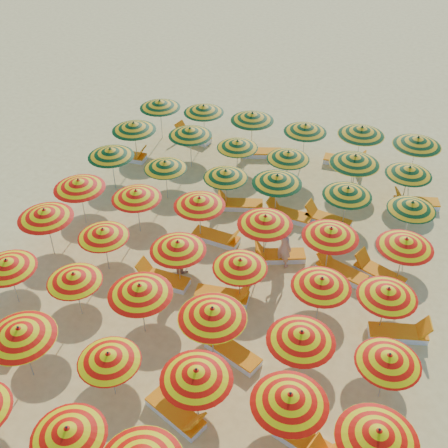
{
  "coord_description": "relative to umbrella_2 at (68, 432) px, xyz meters",
  "views": [
    {
      "loc": [
        4.55,
        -13.28,
        12.93
      ],
      "look_at": [
        0.0,
        0.5,
        1.6
      ],
      "focal_mm": 45.0,
      "sensor_mm": 36.0,
      "label": 1
    }
  ],
  "objects": [
    {
      "name": "umbrella_17",
      "position": [
        6.59,
        4.34,
        -0.04
      ],
      "size": [
        2.25,
        2.25,
        1.8
      ],
      "color": "silver",
      "rests_on": "ground"
    },
    {
      "name": "umbrella_24",
      "position": [
        -4.67,
        8.66,
        0.11
      ],
      "size": [
        2.11,
        2.11,
        1.97
      ],
      "color": "silver",
      "rests_on": "ground"
    },
    {
      "name": "umbrella_21",
      "position": [
        2.0,
        6.58,
        -0.04
      ],
      "size": [
        1.83,
        1.83,
        1.8
      ],
      "color": "silver",
      "rests_on": "ground"
    },
    {
      "name": "umbrella_34",
      "position": [
        4.52,
        11.34,
        0.03
      ],
      "size": [
        2.2,
        2.2,
        1.87
      ],
      "color": "silver",
      "rests_on": "ground"
    },
    {
      "name": "umbrella_2",
      "position": [
        0.0,
        0.0,
        0.0
      ],
      "size": [
        2.24,
        2.24,
        1.84
      ],
      "color": "silver",
      "rests_on": "ground"
    },
    {
      "name": "umbrella_23",
      "position": [
        6.35,
        6.67,
        0.01
      ],
      "size": [
        2.03,
        2.03,
        1.85
      ],
      "color": "silver",
      "rests_on": "ground"
    },
    {
      "name": "umbrella_35",
      "position": [
        6.74,
        11.29,
        -0.06
      ],
      "size": [
        1.78,
        1.78,
        1.78
      ],
      "color": "silver",
      "rests_on": "ground"
    },
    {
      "name": "beachgoer_b",
      "position": [
        -0.07,
        7.12,
        -0.85
      ],
      "size": [
        0.62,
        0.77,
        1.53
      ],
      "primitive_type": "imported",
      "rotation": [
        0.0,
        0.0,
        1.62
      ],
      "color": "tan",
      "rests_on": "ground"
    },
    {
      "name": "beachgoer_a",
      "position": [
        2.91,
        8.68,
        -0.83
      ],
      "size": [
        0.69,
        0.61,
        1.58
      ],
      "primitive_type": "imported",
      "rotation": [
        0.0,
        0.0,
        2.63
      ],
      "color": "tan",
      "rests_on": "ground"
    },
    {
      "name": "umbrella_10",
      "position": [
        4.51,
        2.31,
        0.12
      ],
      "size": [
        2.23,
        2.23,
        1.98
      ],
      "color": "silver",
      "rests_on": "ground"
    },
    {
      "name": "umbrella_47",
      "position": [
        6.66,
        15.51,
        0.18
      ],
      "size": [
        2.26,
        2.26,
        2.05
      ],
      "color": "silver",
      "rests_on": "ground"
    },
    {
      "name": "umbrella_16",
      "position": [
        4.36,
        4.26,
        0.09
      ],
      "size": [
        1.96,
        1.96,
        1.94
      ],
      "color": "silver",
      "rests_on": "ground"
    },
    {
      "name": "lounger_14",
      "position": [
        2.48,
        11.32,
        -1.47
      ],
      "size": [
        1.79,
        0.79,
        0.69
      ],
      "rotation": [
        0.0,
        0.0,
        3.02
      ],
      "color": "white",
      "rests_on": "ground"
    },
    {
      "name": "lounger_8",
      "position": [
        6.95,
        6.66,
        -1.47
      ],
      "size": [
        1.82,
        0.95,
        0.69
      ],
      "rotation": [
        0.0,
        0.0,
        0.23
      ],
      "color": "white",
      "rests_on": "ground"
    },
    {
      "name": "umbrella_41",
      "position": [
        6.5,
        13.45,
        0.0
      ],
      "size": [
        2.27,
        2.27,
        1.85
      ],
      "color": "silver",
      "rests_on": "ground"
    },
    {
      "name": "umbrella_7",
      "position": [
        -2.6,
        2.04,
        0.15
      ],
      "size": [
        1.98,
        1.98,
        2.01
      ],
      "color": "silver",
      "rests_on": "ground"
    },
    {
      "name": "umbrella_12",
      "position": [
        -4.64,
        4.32,
        0.0
      ],
      "size": [
        2.29,
        2.29,
        1.84
      ],
      "color": "silver",
      "rests_on": "ground"
    },
    {
      "name": "lounger_7",
      "position": [
        1.5,
        6.47,
        -1.47
      ],
      "size": [
        1.78,
        0.75,
        0.69
      ],
      "rotation": [
        0.0,
        0.0,
        0.1
      ],
      "color": "white",
      "rests_on": "ground"
    },
    {
      "name": "lounger_11",
      "position": [
        4.86,
        8.8,
        -1.47
      ],
      "size": [
        1.83,
        1.15,
        0.69
      ],
      "rotation": [
        0.0,
        0.0,
        2.78
      ],
      "color": "white",
      "rests_on": "ground"
    },
    {
      "name": "lounger_15",
      "position": [
        3.92,
        11.48,
        -1.47
      ],
      "size": [
        1.81,
        0.91,
        0.69
      ],
      "rotation": [
        0.0,
        0.0,
        2.94
      ],
      "color": "white",
      "rests_on": "ground"
    },
    {
      "name": "lounger_6",
      "position": [
        -0.66,
        6.58,
        -1.47
      ],
      "size": [
        1.76,
        0.68,
        0.69
      ],
      "rotation": [
        0.0,
        0.0,
        3.08
      ],
      "color": "white",
      "rests_on": "ground"
    },
    {
      "name": "umbrella_33",
      "position": [
        1.98,
        11.23,
        0.09
      ],
      "size": [
        2.14,
        2.14,
        1.95
      ],
      "color": "silver",
      "rests_on": "ground"
    },
    {
      "name": "umbrella_9",
      "position": [
        2.19,
        2.3,
        0.08
      ],
      "size": [
        1.94,
        1.94,
        1.93
      ],
      "color": "silver",
      "rests_on": "ground"
    },
    {
      "name": "umbrella_8",
      "position": [
        -0.15,
        2.2,
        -0.08
      ],
      "size": [
        1.9,
        1.9,
        1.75
      ],
      "color": "silver",
      "rests_on": "ground"
    },
    {
      "name": "lounger_18",
      "position": [
        -3.09,
        15.79,
        -1.47
      ],
      "size": [
        1.82,
        1.01,
        0.69
      ],
      "rotation": [
        0.0,
        0.0,
        2.88
      ],
      "color": "white",
      "rests_on": "ground"
    },
    {
      "name": "umbrella_28",
      "position": [
        4.35,
        8.77,
        0.1
      ],
      "size": [
        2.41,
        2.41,
        1.95
      ],
      "color": "silver",
      "rests_on": "ground"
    },
    {
      "name": "umbrella_14",
      "position": [
        -0.32,
        4.48,
        0.13
      ],
      "size": [
        2.27,
        2.27,
        1.99
      ],
      "color": "silver",
      "rests_on": "ground"
    },
    {
      "name": "umbrella_26",
      "position": [
        -0.23,
        9.08,
        0.06
      ],
      "size": [
        2.13,
        2.13,
        1.91
      ],
      "color": "silver",
      "rests_on": "ground"
    },
    {
      "name": "lounger_2",
      "position": [
        1.69,
        2.06,
        -1.47
      ],
      "size": [
        1.82,
        1.21,
        0.69
      ],
      "rotation": [
        0.0,
        0.0,
        -0.4
      ],
      "color": "white",
      "rests_on": "ground"
    },
    {
      "name": "umbrella_37",
      "position": [
        -2.3,
        13.57,
        0.07
      ],
      "size": [
        2.05,
        2.05,
        1.93
      ],
      "color": "silver",
      "rests_on": "ground"
    },
    {
      "name": "lounger_19",
      "position": [
        0.3,
        15.4,
        -1.47
      ],
      "size": [
        1.83,
        1.05,
        0.69
      ],
      "rotation": [
        0.0,
        0.0,
        3.43
      ],
      "color": "white",
      "rests_on": "ground"
    },
    {
      "name": "umbrella_40",
      "position": [
        4.48,
        13.35,
        0.17
      ],
      "size": [
        2.12,
        2.12,
        2.04
      ],
      "color": "silver",
      "rests_on": "ground"
    },
    {
      "name": "umbrella_38",
      "position": [
        -0.21,
        13.44,
        -0.06
      ],
      "size": [
        1.79,
        1.79,
        1.77
      ],
      "color": "silver",
      "rests_on": "ground"
    },
    {
      "name": "umbrella_18",
      "position": [
        -4.84,
        6.74,
        0.12
      ],
      "size": [
        2.31,
        2.31,
        1.98
      ],
      "color": "silver",
      "rests_on": "ground"
    },
    {
      "name": "umbrella_32",
      "position": [
        0.03,
        11.18,
        -0.05
      ],
      "size": [
        2.23,
        2.23,
        1.78
      ],
      "color": "silver",
      "rests_on": "ground"
    },
    {
      "name": "umbrella_42",
      "position": [
        -4.5,
        15.52,
        0.09
      ],
      "size": [
        1.99,
        1.99,
        1.94
      ],
      "color": "silver",
      "rests_on": "ground"
    },
    {
      "name": "umbrella_19",
      "position": [
        -2.65,
        6.62,
        -0.05
      ],
      "size": [
        2.07,
        2.07,
        1.78
      ],
      "color": "silver",
      "rests_on": "ground"
    },
    {
      "name": "lounger_3",
      "position": [
        5.1,
        2.3,
        -1.47
      ],
      "size": [
        1.83,
        1.11,
        0.69
      ],
      "rotation": [
        0.0,
        0.0,
        -0.33
      ],
      "color": "white",
      "rests_on": "ground"
    },
    {
      "name": "umbrella_36",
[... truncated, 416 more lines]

